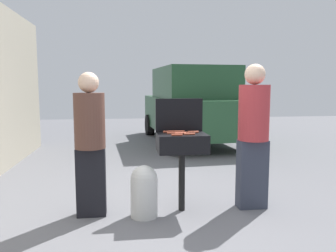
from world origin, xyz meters
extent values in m
plane|color=slate|center=(0.00, 0.00, 0.00)|extent=(24.00, 24.00, 0.00)
cylinder|color=black|center=(0.20, 0.07, 0.37)|extent=(0.08, 0.08, 0.74)
cube|color=black|center=(0.20, 0.07, 0.85)|extent=(0.60, 0.44, 0.22)
cube|color=black|center=(0.20, 0.29, 1.17)|extent=(0.60, 0.05, 0.42)
cylinder|color=#B74C33|center=(0.21, 0.05, 0.98)|extent=(0.13, 0.04, 0.03)
cylinder|color=#C6593D|center=(0.08, 0.06, 0.98)|extent=(0.13, 0.04, 0.03)
cylinder|color=#B74C33|center=(0.17, 0.01, 0.98)|extent=(0.13, 0.03, 0.03)
cylinder|color=#C6593D|center=(0.35, 0.12, 0.98)|extent=(0.13, 0.04, 0.03)
cylinder|color=#B74C33|center=(0.05, 0.19, 0.98)|extent=(0.13, 0.04, 0.03)
cylinder|color=#B74C33|center=(0.11, -0.10, 0.98)|extent=(0.13, 0.04, 0.03)
cylinder|color=#C6593D|center=(0.28, -0.04, 0.98)|extent=(0.13, 0.03, 0.03)
cylinder|color=#C6593D|center=(0.19, 0.19, 0.98)|extent=(0.13, 0.04, 0.03)
cylinder|color=silver|center=(-0.27, -0.08, 0.23)|extent=(0.32, 0.32, 0.46)
sphere|color=silver|center=(-0.27, -0.08, 0.46)|extent=(0.31, 0.31, 0.31)
cube|color=black|center=(-0.89, 0.05, 0.41)|extent=(0.34, 0.19, 0.82)
cylinder|color=brown|center=(-0.89, 0.05, 1.14)|extent=(0.36, 0.36, 0.65)
sphere|color=beige|center=(-0.89, 0.05, 1.58)|extent=(0.24, 0.24, 0.24)
cube|color=#333847|center=(1.10, 0.05, 0.43)|extent=(0.36, 0.20, 0.87)
cylinder|color=#B23338|center=(1.10, 0.05, 1.21)|extent=(0.38, 0.38, 0.69)
sphere|color=beige|center=(1.10, 0.05, 1.68)|extent=(0.25, 0.25, 0.25)
cube|color=#234C2D|center=(1.34, 5.13, 0.77)|extent=(2.24, 4.54, 0.90)
cube|color=#234C2D|center=(1.36, 4.93, 1.62)|extent=(1.96, 2.73, 0.80)
cylinder|color=black|center=(2.36, 3.66, 0.32)|extent=(0.27, 0.66, 0.64)
cylinder|color=black|center=(0.56, 3.52, 0.32)|extent=(0.27, 0.66, 0.64)
cylinder|color=black|center=(2.12, 6.73, 0.32)|extent=(0.27, 0.66, 0.64)
cylinder|color=black|center=(0.32, 6.59, 0.32)|extent=(0.27, 0.66, 0.64)
camera|label=1|loc=(-0.50, -3.94, 1.54)|focal=36.18mm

